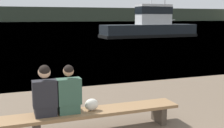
{
  "coord_description": "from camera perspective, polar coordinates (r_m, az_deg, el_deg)",
  "views": [
    {
      "loc": [
        -1.08,
        -2.53,
        2.21
      ],
      "look_at": [
        1.83,
        5.47,
        0.78
      ],
      "focal_mm": 45.0,
      "sensor_mm": 36.0,
      "label": 1
    }
  ],
  "objects": [
    {
      "name": "person_left",
      "position": [
        5.22,
        -13.45,
        -5.91
      ],
      "size": [
        0.44,
        0.4,
        0.95
      ],
      "color": "black",
      "rests_on": "bench_main"
    },
    {
      "name": "person_right",
      "position": [
        5.29,
        -8.8,
        -5.88
      ],
      "size": [
        0.44,
        0.39,
        0.92
      ],
      "color": "#2D4C3D",
      "rests_on": "bench_main"
    },
    {
      "name": "far_shoreline",
      "position": [
        144.4,
        -19.84,
        9.48
      ],
      "size": [
        600.0,
        12.0,
        6.98
      ],
      "primitive_type": "cube",
      "color": "#384233",
      "rests_on": "ground"
    },
    {
      "name": "shopping_bag",
      "position": [
        5.46,
        -4.17,
        -8.23
      ],
      "size": [
        0.26,
        0.18,
        0.23
      ],
      "color": "beige",
      "rests_on": "bench_main"
    },
    {
      "name": "bench_main",
      "position": [
        5.35,
        -15.19,
        -11.19
      ],
      "size": [
        5.64,
        0.54,
        0.43
      ],
      "color": "brown",
      "rests_on": "ground"
    },
    {
      "name": "water_surface",
      "position": [
        128.58,
        -19.7,
        7.99
      ],
      "size": [
        240.0,
        240.0,
        0.0
      ],
      "primitive_type": "plane",
      "color": "#386084",
      "rests_on": "ground"
    },
    {
      "name": "tugboat_red",
      "position": [
        31.74,
        7.78,
        7.5
      ],
      "size": [
        11.16,
        3.25,
        6.85
      ],
      "rotation": [
        0.0,
        0.0,
        1.61
      ],
      "color": "black",
      "rests_on": "water_surface"
    },
    {
      "name": "moored_sailboat",
      "position": [
        43.37,
        11.0,
        7.04
      ],
      "size": [
        8.84,
        3.53,
        7.04
      ],
      "rotation": [
        0.0,
        0.0,
        1.67
      ],
      "color": "silver",
      "rests_on": "water_surface"
    }
  ]
}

